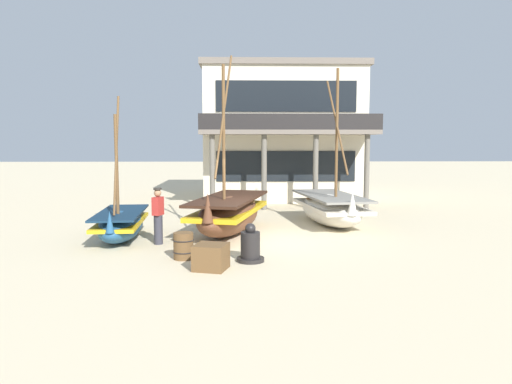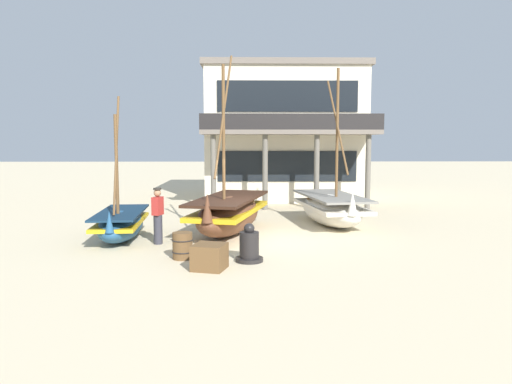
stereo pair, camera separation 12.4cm
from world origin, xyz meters
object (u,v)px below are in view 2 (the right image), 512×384
at_px(fishing_boat_far_right, 121,224).
at_px(wooden_barrel, 183,246).
at_px(harbor_building_main, 282,133).
at_px(capstan_winch, 249,247).
at_px(fishing_boat_centre_large, 229,213).
at_px(cargo_crate, 210,257).
at_px(fisherman_by_hull, 158,216).
at_px(fishing_boat_near_left, 331,208).

height_order(fishing_boat_far_right, wooden_barrel, fishing_boat_far_right).
distance_m(fishing_boat_far_right, harbor_building_main, 13.69).
xyz_separation_m(fishing_boat_far_right, wooden_barrel, (2.26, -2.60, -0.15)).
bearing_deg(harbor_building_main, capstan_winch, -97.33).
bearing_deg(wooden_barrel, fishing_boat_centre_large, 73.08).
relative_size(wooden_barrel, harbor_building_main, 0.08).
xyz_separation_m(wooden_barrel, cargo_crate, (0.79, -1.06, -0.04)).
relative_size(fisherman_by_hull, harbor_building_main, 0.18).
bearing_deg(cargo_crate, fishing_boat_far_right, 129.75).
bearing_deg(wooden_barrel, capstan_winch, -9.79).
height_order(capstan_winch, wooden_barrel, capstan_winch).
relative_size(fishing_boat_centre_large, fishing_boat_far_right, 1.32).
relative_size(fishing_boat_near_left, capstan_winch, 5.66).
height_order(fisherman_by_hull, capstan_winch, fisherman_by_hull).
bearing_deg(cargo_crate, fishing_boat_near_left, 57.38).
height_order(fishing_boat_far_right, cargo_crate, fishing_boat_far_right).
distance_m(fisherman_by_hull, cargo_crate, 3.48).
bearing_deg(fishing_boat_far_right, cargo_crate, -50.25).
relative_size(fishing_boat_centre_large, capstan_winch, 5.95).
height_order(fisherman_by_hull, wooden_barrel, fisherman_by_hull).
bearing_deg(fishing_boat_near_left, fisherman_by_hull, -150.26).
relative_size(fishing_boat_far_right, capstan_winch, 4.50).
bearing_deg(harbor_building_main, fishing_boat_near_left, -83.16).
relative_size(fishing_boat_near_left, fisherman_by_hull, 3.32).
height_order(fishing_boat_near_left, wooden_barrel, fishing_boat_near_left).
relative_size(fishing_boat_near_left, fishing_boat_far_right, 1.26).
xyz_separation_m(fishing_boat_near_left, harbor_building_main, (-1.13, 9.40, 2.91)).
relative_size(capstan_winch, wooden_barrel, 1.41).
height_order(fishing_boat_near_left, capstan_winch, fishing_boat_near_left).
bearing_deg(fishing_boat_centre_large, cargo_crate, -93.69).
distance_m(fishing_boat_centre_large, capstan_winch, 3.93).
height_order(capstan_winch, harbor_building_main, harbor_building_main).
xyz_separation_m(capstan_winch, harbor_building_main, (1.91, 14.87, 3.15)).
relative_size(fishing_boat_centre_large, harbor_building_main, 0.63).
bearing_deg(fishing_boat_centre_large, fishing_boat_near_left, 23.58).
height_order(fisherman_by_hull, harbor_building_main, harbor_building_main).
distance_m(fisherman_by_hull, harbor_building_main, 13.77).
distance_m(fishing_boat_centre_large, harbor_building_main, 11.66).
distance_m(fishing_boat_centre_large, cargo_crate, 4.65).
bearing_deg(fisherman_by_hull, fishing_boat_far_right, 150.90).
distance_m(fishing_boat_far_right, cargo_crate, 4.77).
xyz_separation_m(fishing_boat_far_right, cargo_crate, (3.05, -3.67, -0.19)).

